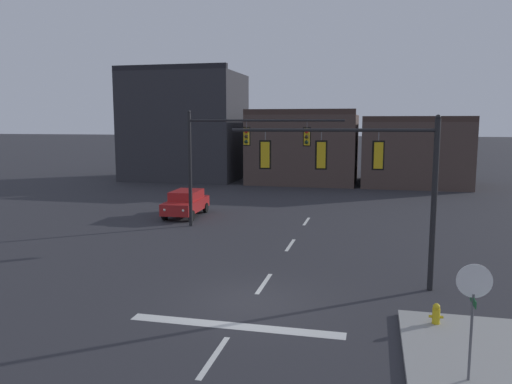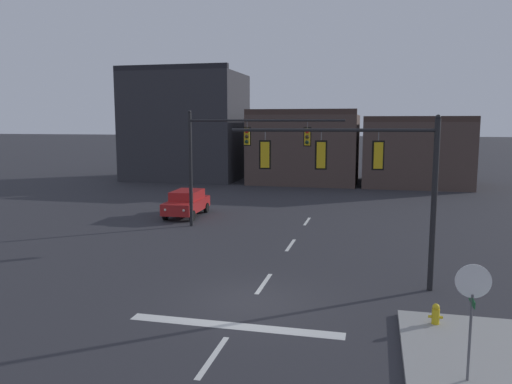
% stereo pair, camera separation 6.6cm
% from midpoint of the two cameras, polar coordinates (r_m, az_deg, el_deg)
% --- Properties ---
extents(ground_plane, '(400.00, 400.00, 0.00)m').
position_cam_midpoint_polar(ground_plane, '(17.00, -0.66, -12.36)').
color(ground_plane, '#2B2B30').
extents(stop_bar_paint, '(6.40, 0.50, 0.01)m').
position_cam_midpoint_polar(stop_bar_paint, '(15.20, -2.52, -14.88)').
color(stop_bar_paint, silver).
rests_on(stop_bar_paint, ground).
extents(lane_centreline, '(0.16, 26.40, 0.01)m').
position_cam_midpoint_polar(lane_centreline, '(18.84, 0.81, -10.29)').
color(lane_centreline, silver).
rests_on(lane_centreline, ground).
extents(signal_mast_near_side, '(7.06, 1.10, 6.14)m').
position_cam_midpoint_polar(signal_mast_near_side, '(17.89, 12.13, 2.49)').
color(signal_mast_near_side, black).
rests_on(signal_mast_near_side, ground).
extents(signal_mast_far_side, '(8.63, 0.41, 6.54)m').
position_cam_midpoint_polar(signal_mast_far_side, '(27.77, -2.52, 4.99)').
color(signal_mast_far_side, black).
rests_on(signal_mast_far_side, ground).
extents(stop_sign, '(0.76, 0.64, 2.83)m').
position_cam_midpoint_polar(stop_sign, '(12.24, 23.21, -10.58)').
color(stop_sign, '#56565B').
rests_on(stop_sign, ground).
extents(car_lot_nearside, '(2.05, 4.51, 1.61)m').
position_cam_midpoint_polar(car_lot_nearside, '(32.05, -7.97, -1.19)').
color(car_lot_nearside, '#A81E1E').
rests_on(car_lot_nearside, ground).
extents(fire_hydrant, '(0.40, 0.30, 0.75)m').
position_cam_midpoint_polar(fire_hydrant, '(15.77, 19.55, -13.22)').
color(fire_hydrant, gold).
rests_on(fire_hydrant, ground).
extents(building_row, '(33.21, 9.13, 11.25)m').
position_cam_midpoint_polar(building_row, '(50.63, 1.30, 6.06)').
color(building_row, '#2D2D33').
rests_on(building_row, ground).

